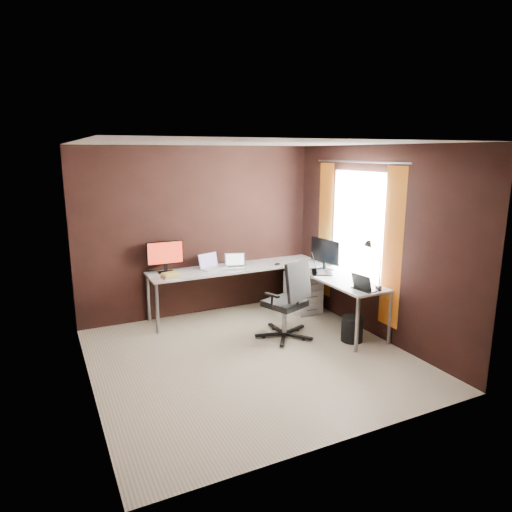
{
  "coord_description": "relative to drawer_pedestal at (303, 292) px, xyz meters",
  "views": [
    {
      "loc": [
        -2.15,
        -4.57,
        2.41
      ],
      "look_at": [
        0.53,
        0.95,
        1.0
      ],
      "focal_mm": 32.0,
      "sensor_mm": 36.0,
      "label": 1
    }
  ],
  "objects": [
    {
      "name": "monitor_left",
      "position": [
        -1.99,
        0.5,
        0.68
      ],
      "size": [
        0.52,
        0.15,
        0.45
      ],
      "rotation": [
        0.0,
        0.0,
        -0.03
      ],
      "color": "black",
      "rests_on": "desk"
    },
    {
      "name": "wastebasket",
      "position": [
        -0.03,
        -1.27,
        -0.14
      ],
      "size": [
        0.33,
        0.33,
        0.32
      ],
      "primitive_type": "cylinder",
      "rotation": [
        0.0,
        0.0,
        0.17
      ],
      "color": "black",
      "rests_on": "ground"
    },
    {
      "name": "laptop_black_small",
      "position": [
        0.01,
        -1.41,
        0.48
      ],
      "size": [
        0.26,
        0.33,
        0.21
      ],
      "rotation": [
        0.0,
        0.0,
        1.7
      ],
      "color": "black",
      "rests_on": "desk"
    },
    {
      "name": "room",
      "position": [
        -1.09,
        -1.08,
        0.98
      ],
      "size": [
        3.6,
        3.6,
        2.5
      ],
      "color": "beige",
      "rests_on": "ground"
    },
    {
      "name": "mouse_corner",
      "position": [
        -0.36,
        0.17,
        0.45
      ],
      "size": [
        0.11,
        0.09,
        0.04
      ],
      "primitive_type": "ellipsoid",
      "rotation": [
        0.0,
        0.0,
        0.4
      ],
      "color": "black",
      "rests_on": "desk"
    },
    {
      "name": "office_chair",
      "position": [
        -0.74,
        -0.8,
        0.01
      ],
      "size": [
        0.6,
        0.63,
        1.06
      ],
      "rotation": [
        0.0,
        0.0,
        0.35
      ],
      "color": "black",
      "rests_on": "ground"
    },
    {
      "name": "laptop_black_big",
      "position": [
        -0.03,
        -0.47,
        0.49
      ],
      "size": [
        0.44,
        0.48,
        0.26
      ],
      "rotation": [
        0.0,
        0.0,
        1.05
      ],
      "color": "black",
      "rests_on": "desk"
    },
    {
      "name": "drawer_pedestal",
      "position": [
        0.0,
        0.0,
        0.0
      ],
      "size": [
        0.42,
        0.5,
        0.6
      ],
      "primitive_type": "cube",
      "color": "silver",
      "rests_on": "ground"
    },
    {
      "name": "laptop_white",
      "position": [
        -1.34,
        0.42,
        0.48
      ],
      "size": [
        0.38,
        0.31,
        0.22
      ],
      "rotation": [
        0.0,
        0.0,
        0.28
      ],
      "color": "silver",
      "rests_on": "desk"
    },
    {
      "name": "desk",
      "position": [
        -0.59,
        -0.11,
        0.38
      ],
      "size": [
        2.65,
        2.25,
        0.73
      ],
      "color": "silver",
      "rests_on": "ground"
    },
    {
      "name": "desk_lamp",
      "position": [
        0.1,
        -1.44,
        0.82
      ],
      "size": [
        0.2,
        0.23,
        0.62
      ],
      "rotation": [
        0.0,
        0.0,
        0.14
      ],
      "color": "slate",
      "rests_on": "desk"
    },
    {
      "name": "mouse_left",
      "position": [
        -2.01,
        0.21,
        0.44
      ],
      "size": [
        0.09,
        0.07,
        0.03
      ],
      "primitive_type": "ellipsoid",
      "rotation": [
        0.0,
        0.0,
        0.34
      ],
      "color": "black",
      "rests_on": "desk"
    },
    {
      "name": "book_stack",
      "position": [
        -2.02,
        0.18,
        0.46
      ],
      "size": [
        0.25,
        0.22,
        0.07
      ],
      "rotation": [
        0.0,
        0.0,
        0.19
      ],
      "color": "tan",
      "rests_on": "desk"
    },
    {
      "name": "monitor_right",
      "position": [
        0.12,
        -0.38,
        0.69
      ],
      "size": [
        0.17,
        0.55,
        0.46
      ],
      "rotation": [
        0.0,
        0.0,
        1.74
      ],
      "color": "black",
      "rests_on": "desk"
    },
    {
      "name": "laptop_silver",
      "position": [
        -0.99,
        0.33,
        0.48
      ],
      "size": [
        0.36,
        0.3,
        0.21
      ],
      "rotation": [
        0.0,
        0.0,
        -0.31
      ],
      "color": "silver",
      "rests_on": "desk"
    }
  ]
}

